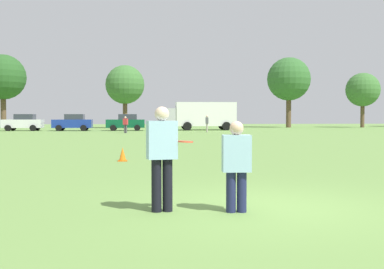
{
  "coord_description": "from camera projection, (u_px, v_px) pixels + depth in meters",
  "views": [
    {
      "loc": [
        -2.15,
        -7.65,
        1.53
      ],
      "look_at": [
        -1.03,
        2.55,
        1.14
      ],
      "focal_mm": 43.51,
      "sensor_mm": 36.0,
      "label": 1
    }
  ],
  "objects": [
    {
      "name": "traffic_cone",
      "position": [
        123.0,
        155.0,
        16.02
      ],
      "size": [
        0.32,
        0.32,
        0.48
      ],
      "color": "#D8590C",
      "rests_on": "ground"
    },
    {
      "name": "tree_east_birch",
      "position": [
        3.0,
        77.0,
        64.97
      ],
      "size": [
        6.31,
        6.31,
        10.26
      ],
      "color": "brown",
      "rests_on": "ground"
    },
    {
      "name": "frisbee",
      "position": [
        185.0,
        142.0,
        7.47
      ],
      "size": [
        0.27,
        0.27,
        0.04
      ],
      "color": "#E54C33"
    },
    {
      "name": "player_defender",
      "position": [
        236.0,
        162.0,
        7.42
      ],
      "size": [
        0.46,
        0.29,
        1.46
      ],
      "color": "#1E234C",
      "rests_on": "ground"
    },
    {
      "name": "ground_plane",
      "position": [
        268.0,
        207.0,
        7.89
      ],
      "size": [
        179.6,
        179.6,
        0.0
      ],
      "primitive_type": "plane",
      "color": "#6B9347"
    },
    {
      "name": "bystander_sideline_watcher",
      "position": [
        207.0,
        123.0,
        46.04
      ],
      "size": [
        0.37,
        0.52,
        1.7
      ],
      "color": "gray",
      "rests_on": "ground"
    },
    {
      "name": "bystander_far_jogger",
      "position": [
        125.0,
        124.0,
        43.7
      ],
      "size": [
        0.49,
        0.41,
        1.57
      ],
      "color": "#4C4C51",
      "rests_on": "ground"
    },
    {
      "name": "tree_far_east_pine",
      "position": [
        289.0,
        79.0,
        66.35
      ],
      "size": [
        6.16,
        6.16,
        10.01
      ],
      "color": "brown",
      "rests_on": "ground"
    },
    {
      "name": "parked_car_mid_right",
      "position": [
        73.0,
        122.0,
        50.79
      ],
      "size": [
        4.22,
        2.25,
        1.82
      ],
      "color": "navy",
      "rests_on": "ground"
    },
    {
      "name": "box_truck",
      "position": [
        200.0,
        115.0,
        53.29
      ],
      "size": [
        8.53,
        3.08,
        3.18
      ],
      "color": "white",
      "rests_on": "ground"
    },
    {
      "name": "tree_east_oak",
      "position": [
        125.0,
        85.0,
        62.46
      ],
      "size": [
        5.21,
        5.21,
        8.47
      ],
      "color": "brown",
      "rests_on": "ground"
    },
    {
      "name": "parked_car_near_right",
      "position": [
        126.0,
        122.0,
        51.39
      ],
      "size": [
        4.22,
        2.25,
        1.82
      ],
      "color": "#0C4C2D",
      "rests_on": "ground"
    },
    {
      "name": "tree_far_west_pine",
      "position": [
        363.0,
        90.0,
        66.49
      ],
      "size": [
        4.81,
        4.81,
        7.82
      ],
      "color": "brown",
      "rests_on": "ground"
    },
    {
      "name": "player_thrower",
      "position": [
        162.0,
        152.0,
        7.47
      ],
      "size": [
        0.51,
        0.34,
        1.7
      ],
      "color": "black",
      "rests_on": "ground"
    },
    {
      "name": "parked_car_center",
      "position": [
        23.0,
        122.0,
        50.68
      ],
      "size": [
        4.22,
        2.25,
        1.82
      ],
      "color": "silver",
      "rests_on": "ground"
    }
  ]
}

